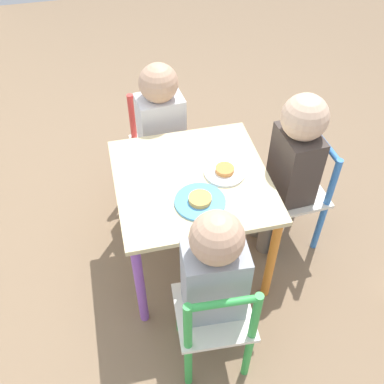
% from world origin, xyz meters
% --- Properties ---
extents(ground_plane, '(6.00, 6.00, 0.00)m').
position_xyz_m(ground_plane, '(0.00, 0.00, 0.00)').
color(ground_plane, '#7F664C').
extents(kids_table, '(0.58, 0.58, 0.49)m').
position_xyz_m(kids_table, '(0.00, 0.00, 0.42)').
color(kids_table, beige).
rests_on(kids_table, ground_plane).
extents(chair_blue, '(0.27, 0.27, 0.54)m').
position_xyz_m(chair_blue, '(0.03, -0.48, 0.27)').
color(chair_blue, silver).
rests_on(chair_blue, ground_plane).
extents(chair_green, '(0.28, 0.28, 0.54)m').
position_xyz_m(chair_green, '(-0.47, 0.03, 0.27)').
color(chair_green, silver).
rests_on(chair_green, ground_plane).
extents(chair_red, '(0.29, 0.29, 0.54)m').
position_xyz_m(chair_red, '(0.47, 0.05, 0.27)').
color(chair_red, silver).
rests_on(chair_red, ground_plane).
extents(child_front, '(0.21, 0.23, 0.78)m').
position_xyz_m(child_front, '(0.02, -0.42, 0.48)').
color(child_front, '#7A6B5B').
rests_on(child_front, ground_plane).
extents(child_left, '(0.22, 0.21, 0.75)m').
position_xyz_m(child_left, '(-0.41, 0.03, 0.46)').
color(child_left, '#38383D').
rests_on(child_left, ground_plane).
extents(child_right, '(0.22, 0.21, 0.74)m').
position_xyz_m(child_right, '(0.41, 0.04, 0.45)').
color(child_right, '#38383D').
rests_on(child_right, ground_plane).
extents(plate_front, '(0.16, 0.16, 0.03)m').
position_xyz_m(plate_front, '(-0.00, -0.13, 0.50)').
color(plate_front, white).
rests_on(plate_front, kids_table).
extents(plate_left, '(0.19, 0.19, 0.03)m').
position_xyz_m(plate_left, '(-0.13, 0.00, 0.50)').
color(plate_left, '#4C9EE0').
rests_on(plate_left, kids_table).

